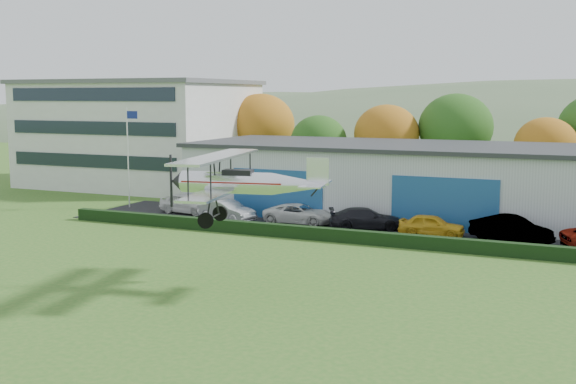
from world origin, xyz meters
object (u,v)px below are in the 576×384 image
at_px(office_block, 140,133).
at_px(flagpole, 129,148).
at_px(car_1, 227,211).
at_px(car_3, 366,218).
at_px(car_4, 432,225).
at_px(car_2, 299,214).
at_px(car_0, 188,203).
at_px(hangar, 461,182).
at_px(biplane, 240,181).
at_px(car_5, 511,229).

xyz_separation_m(office_block, flagpole, (8.12, -13.00, -0.43)).
distance_m(office_block, car_1, 24.17).
relative_size(car_1, car_3, 0.92).
bearing_deg(car_3, car_4, -122.22).
bearing_deg(car_4, car_1, 88.12).
distance_m(car_2, car_3, 4.85).
relative_size(flagpole, car_0, 1.76).
height_order(office_block, car_3, office_block).
xyz_separation_m(hangar, car_3, (-4.91, -7.34, -1.90)).
distance_m(car_0, car_4, 18.84).
relative_size(hangar, office_block, 1.97).
relative_size(car_0, car_3, 0.93).
xyz_separation_m(hangar, flagpole, (-24.88, -5.98, 2.13)).
bearing_deg(car_1, hangar, -45.05).
bearing_deg(flagpole, office_block, 121.97).
xyz_separation_m(car_0, biplane, (13.17, -16.68, 4.20)).
distance_m(office_block, car_2, 27.64).
xyz_separation_m(hangar, car_2, (-9.77, -7.26, -1.92)).
height_order(car_4, car_5, car_5).
height_order(car_0, car_2, car_0).
xyz_separation_m(car_2, car_3, (4.85, -0.08, 0.03)).
xyz_separation_m(flagpole, car_3, (19.97, -1.36, -4.03)).
relative_size(car_2, car_4, 1.19).
height_order(hangar, office_block, office_block).
relative_size(car_2, car_3, 1.01).
distance_m(office_block, car_5, 40.61).
bearing_deg(car_4, car_2, 82.21).
bearing_deg(hangar, flagpole, -166.49).
bearing_deg(car_2, car_0, 83.55).
xyz_separation_m(car_1, car_3, (9.96, 1.00, -0.03)).
distance_m(car_1, car_2, 5.22).
height_order(car_1, car_2, car_1).
bearing_deg(car_2, hangar, -56.36).
relative_size(car_1, car_2, 0.91).
bearing_deg(office_block, car_2, -31.58).
relative_size(car_3, car_4, 1.18).
bearing_deg(car_2, biplane, -169.73).
xyz_separation_m(office_block, car_4, (32.66, -15.06, -4.46)).
bearing_deg(flagpole, car_3, -3.91).
bearing_deg(car_5, car_1, 114.72).
distance_m(flagpole, car_3, 20.42).
distance_m(car_3, car_4, 4.62).
distance_m(office_block, car_4, 36.24).
xyz_separation_m(car_2, car_4, (9.42, -0.78, 0.02)).
relative_size(car_2, biplane, 0.57).
bearing_deg(car_1, car_2, -62.42).
relative_size(hangar, car_4, 9.86).
distance_m(car_0, biplane, 21.66).
distance_m(car_2, car_5, 14.26).
height_order(car_3, biplane, biplane).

